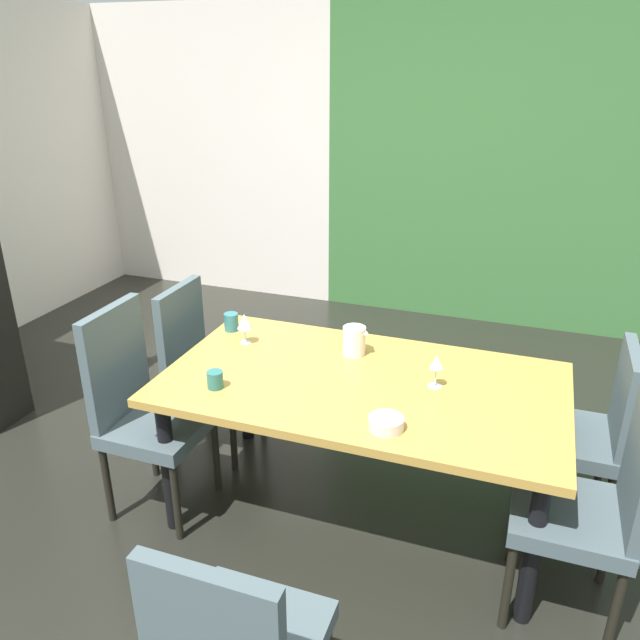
{
  "coord_description": "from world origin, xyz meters",
  "views": [
    {
      "loc": [
        1.21,
        -2.51,
        2.1
      ],
      "look_at": [
        0.22,
        0.27,
        0.85
      ],
      "focal_mm": 35.0,
      "sensor_mm": 36.0,
      "label": 1
    }
  ],
  "objects_px": {
    "cup_near_window": "(215,380)",
    "serving_bowl_left": "(386,423)",
    "chair_left_near": "(141,404)",
    "wine_glass_east": "(437,364)",
    "chair_right_far": "(589,427)",
    "cup_north": "(231,322)",
    "chair_right_near": "(596,502)",
    "wine_glass_corner": "(244,322)",
    "pitcher_west": "(354,341)",
    "chair_left_far": "(202,360)",
    "dining_table": "(362,395)"
  },
  "relations": [
    {
      "from": "cup_near_window",
      "to": "serving_bowl_left",
      "type": "bearing_deg",
      "value": -4.89
    },
    {
      "from": "chair_left_near",
      "to": "wine_glass_east",
      "type": "xyz_separation_m",
      "value": [
        1.34,
        0.34,
        0.28
      ]
    },
    {
      "from": "chair_right_far",
      "to": "cup_north",
      "type": "relative_size",
      "value": 9.77
    },
    {
      "from": "serving_bowl_left",
      "to": "chair_right_near",
      "type": "bearing_deg",
      "value": 4.79
    },
    {
      "from": "wine_glass_east",
      "to": "wine_glass_corner",
      "type": "distance_m",
      "value": 1.01
    },
    {
      "from": "cup_north",
      "to": "pitcher_west",
      "type": "bearing_deg",
      "value": -4.82
    },
    {
      "from": "chair_right_far",
      "to": "cup_north",
      "type": "bearing_deg",
      "value": 89.34
    },
    {
      "from": "chair_left_near",
      "to": "pitcher_west",
      "type": "xyz_separation_m",
      "value": [
        0.9,
        0.53,
        0.24
      ]
    },
    {
      "from": "chair_right_near",
      "to": "wine_glass_corner",
      "type": "xyz_separation_m",
      "value": [
        -1.69,
        0.47,
        0.31
      ]
    },
    {
      "from": "wine_glass_east",
      "to": "wine_glass_corner",
      "type": "bearing_deg",
      "value": 172.56
    },
    {
      "from": "chair_left_far",
      "to": "serving_bowl_left",
      "type": "bearing_deg",
      "value": 62.07
    },
    {
      "from": "chair_right_far",
      "to": "wine_glass_east",
      "type": "xyz_separation_m",
      "value": [
        -0.68,
        -0.23,
        0.32
      ]
    },
    {
      "from": "chair_left_near",
      "to": "cup_north",
      "type": "distance_m",
      "value": 0.66
    },
    {
      "from": "cup_near_window",
      "to": "chair_right_near",
      "type": "bearing_deg",
      "value": -0.02
    },
    {
      "from": "dining_table",
      "to": "chair_left_far",
      "type": "relative_size",
      "value": 1.9
    },
    {
      "from": "wine_glass_corner",
      "to": "pitcher_west",
      "type": "distance_m",
      "value": 0.57
    },
    {
      "from": "chair_right_near",
      "to": "serving_bowl_left",
      "type": "distance_m",
      "value": 0.84
    },
    {
      "from": "chair_right_far",
      "to": "serving_bowl_left",
      "type": "bearing_deg",
      "value": 128.47
    },
    {
      "from": "dining_table",
      "to": "wine_glass_east",
      "type": "height_order",
      "value": "wine_glass_east"
    },
    {
      "from": "chair_left_far",
      "to": "wine_glass_corner",
      "type": "xyz_separation_m",
      "value": [
        0.33,
        -0.1,
        0.32
      ]
    },
    {
      "from": "wine_glass_corner",
      "to": "cup_north",
      "type": "bearing_deg",
      "value": 139.09
    },
    {
      "from": "chair_left_far",
      "to": "pitcher_west",
      "type": "xyz_separation_m",
      "value": [
        0.89,
        -0.04,
        0.28
      ]
    },
    {
      "from": "chair_right_far",
      "to": "chair_left_near",
      "type": "distance_m",
      "value": 2.1
    },
    {
      "from": "serving_bowl_left",
      "to": "wine_glass_east",
      "type": "bearing_deg",
      "value": 73.28
    },
    {
      "from": "pitcher_west",
      "to": "chair_left_near",
      "type": "bearing_deg",
      "value": -149.38
    },
    {
      "from": "chair_right_near",
      "to": "chair_left_near",
      "type": "bearing_deg",
      "value": 90.0
    },
    {
      "from": "chair_left_far",
      "to": "cup_north",
      "type": "height_order",
      "value": "chair_left_far"
    },
    {
      "from": "chair_right_near",
      "to": "serving_bowl_left",
      "type": "xyz_separation_m",
      "value": [
        -0.81,
        -0.07,
        0.22
      ]
    },
    {
      "from": "pitcher_west",
      "to": "chair_left_far",
      "type": "bearing_deg",
      "value": 177.53
    },
    {
      "from": "serving_bowl_left",
      "to": "pitcher_west",
      "type": "distance_m",
      "value": 0.68
    },
    {
      "from": "chair_left_far",
      "to": "wine_glass_corner",
      "type": "distance_m",
      "value": 0.47
    },
    {
      "from": "dining_table",
      "to": "chair_left_far",
      "type": "height_order",
      "value": "chair_left_far"
    },
    {
      "from": "cup_north",
      "to": "pitcher_west",
      "type": "xyz_separation_m",
      "value": [
        0.71,
        -0.06,
        0.03
      ]
    },
    {
      "from": "dining_table",
      "to": "chair_left_far",
      "type": "xyz_separation_m",
      "value": [
        -1.01,
        0.29,
        -0.12
      ]
    },
    {
      "from": "chair_right_far",
      "to": "pitcher_west",
      "type": "relative_size",
      "value": 6.38
    },
    {
      "from": "wine_glass_corner",
      "to": "cup_near_window",
      "type": "relative_size",
      "value": 2.02
    },
    {
      "from": "pitcher_west",
      "to": "wine_glass_corner",
      "type": "bearing_deg",
      "value": -173.6
    },
    {
      "from": "chair_right_near",
      "to": "chair_left_far",
      "type": "xyz_separation_m",
      "value": [
        -2.02,
        0.57,
        -0.01
      ]
    },
    {
      "from": "pitcher_west",
      "to": "wine_glass_east",
      "type": "bearing_deg",
      "value": -24.01
    },
    {
      "from": "chair_left_far",
      "to": "chair_right_far",
      "type": "bearing_deg",
      "value": 90.0
    },
    {
      "from": "chair_left_far",
      "to": "cup_near_window",
      "type": "xyz_separation_m",
      "value": [
        0.41,
        -0.57,
        0.24
      ]
    },
    {
      "from": "chair_right_far",
      "to": "wine_glass_corner",
      "type": "relative_size",
      "value": 5.8
    },
    {
      "from": "cup_near_window",
      "to": "dining_table",
      "type": "bearing_deg",
      "value": 25.5
    },
    {
      "from": "wine_glass_east",
      "to": "pitcher_west",
      "type": "bearing_deg",
      "value": 155.99
    },
    {
      "from": "cup_north",
      "to": "chair_right_near",
      "type": "bearing_deg",
      "value": -17.95
    },
    {
      "from": "wine_glass_east",
      "to": "cup_near_window",
      "type": "xyz_separation_m",
      "value": [
        -0.92,
        -0.34,
        -0.08
      ]
    },
    {
      "from": "dining_table",
      "to": "pitcher_west",
      "type": "height_order",
      "value": "pitcher_west"
    },
    {
      "from": "dining_table",
      "to": "cup_near_window",
      "type": "distance_m",
      "value": 0.67
    },
    {
      "from": "chair_right_near",
      "to": "chair_left_far",
      "type": "bearing_deg",
      "value": 74.16
    },
    {
      "from": "chair_left_far",
      "to": "cup_north",
      "type": "relative_size",
      "value": 9.96
    }
  ]
}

